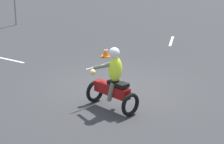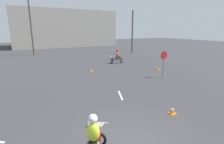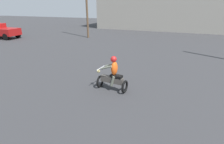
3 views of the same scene
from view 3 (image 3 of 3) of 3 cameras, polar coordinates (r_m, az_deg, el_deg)
name	(u,v)px [view 3 (image 3 of 3)]	position (r m, az deg, el deg)	size (l,w,h in m)	color
motorcycle_rider_background	(113,76)	(8.02, 0.22, -1.20)	(1.54, 0.77, 1.66)	black
pickup_truck	(1,31)	(25.60, -32.47, 11.34)	(4.23, 2.16, 1.73)	black
building_backdrop	(173,3)	(33.90, 19.17, 20.58)	(23.65, 11.15, 8.48)	gray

